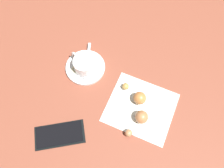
# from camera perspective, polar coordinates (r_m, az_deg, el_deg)

# --- Properties ---
(ground_plane) EXTENTS (1.80, 1.80, 0.00)m
(ground_plane) POSITION_cam_1_polar(r_m,az_deg,el_deg) (0.71, 0.11, 0.12)
(ground_plane) COLOR brown
(saucer) EXTENTS (0.13, 0.13, 0.01)m
(saucer) POSITION_cam_1_polar(r_m,az_deg,el_deg) (0.73, -6.71, 4.17)
(saucer) COLOR white
(saucer) RESTS_ON ground
(espresso_cup) EXTENTS (0.09, 0.07, 0.05)m
(espresso_cup) POSITION_cam_1_polar(r_m,az_deg,el_deg) (0.70, -7.01, 4.93)
(espresso_cup) COLOR white
(espresso_cup) RESTS_ON saucer
(teaspoon) EXTENTS (0.06, 0.14, 0.01)m
(teaspoon) POSITION_cam_1_polar(r_m,az_deg,el_deg) (0.72, -6.33, 4.25)
(teaspoon) COLOR silver
(teaspoon) RESTS_ON saucer
(sugar_packet) EXTENTS (0.02, 0.06, 0.01)m
(sugar_packet) POSITION_cam_1_polar(r_m,az_deg,el_deg) (0.73, -8.64, 4.80)
(sugar_packet) COLOR beige
(sugar_packet) RESTS_ON saucer
(napkin) EXTENTS (0.20, 0.18, 0.00)m
(napkin) POSITION_cam_1_polar(r_m,az_deg,el_deg) (0.68, 7.23, -5.88)
(napkin) COLOR white
(napkin) RESTS_ON ground
(croissant) EXTENTS (0.11, 0.15, 0.04)m
(croissant) POSITION_cam_1_polar(r_m,az_deg,el_deg) (0.66, 6.75, -5.93)
(croissant) COLOR tan
(croissant) RESTS_ON napkin
(cell_phone) EXTENTS (0.15, 0.13, 0.01)m
(cell_phone) POSITION_cam_1_polar(r_m,az_deg,el_deg) (0.67, -13.08, -12.34)
(cell_phone) COLOR black
(cell_phone) RESTS_ON ground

